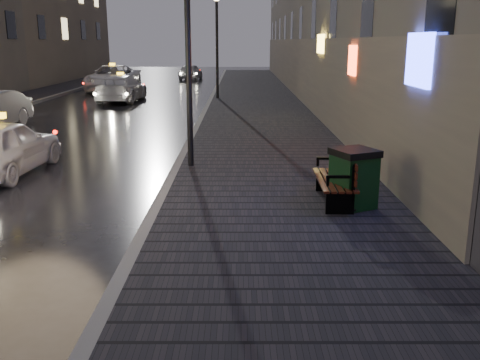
% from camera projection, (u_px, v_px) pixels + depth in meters
% --- Properties ---
extents(ground, '(120.00, 120.00, 0.00)m').
position_uv_depth(ground, '(18.00, 274.00, 7.35)').
color(ground, black).
rests_on(ground, ground).
extents(sidewalk, '(4.60, 58.00, 0.15)m').
position_uv_depth(sidewalk, '(256.00, 101.00, 27.65)').
color(sidewalk, black).
rests_on(sidewalk, ground).
extents(curb, '(0.20, 58.00, 0.15)m').
position_uv_depth(curb, '(210.00, 101.00, 27.65)').
color(curb, slate).
rests_on(curb, ground).
extents(sidewalk_far, '(2.40, 58.00, 0.15)m').
position_uv_depth(sidewalk_far, '(13.00, 101.00, 27.65)').
color(sidewalk_far, black).
rests_on(sidewalk_far, ground).
extents(curb_far, '(0.20, 58.00, 0.15)m').
position_uv_depth(curb_far, '(38.00, 101.00, 27.65)').
color(curb_far, slate).
rests_on(curb_far, ground).
extents(building_far_c, '(6.00, 22.00, 11.00)m').
position_uv_depth(building_far_c, '(38.00, 10.00, 43.70)').
color(building_far_c, '#6B6051').
rests_on(building_far_c, ground).
extents(lamp_near, '(0.36, 0.36, 5.28)m').
position_uv_depth(lamp_near, '(188.00, 24.00, 12.27)').
color(lamp_near, black).
rests_on(lamp_near, sidewalk).
extents(lamp_far, '(0.36, 0.36, 5.28)m').
position_uv_depth(lamp_far, '(217.00, 33.00, 27.75)').
color(lamp_far, black).
rests_on(lamp_far, sidewalk).
extents(bench, '(0.66, 1.80, 0.92)m').
position_uv_depth(bench, '(338.00, 178.00, 10.05)').
color(bench, black).
rests_on(bench, sidewalk).
extents(trash_bin, '(0.94, 0.94, 1.08)m').
position_uv_depth(trash_bin, '(354.00, 178.00, 9.71)').
color(trash_bin, black).
rests_on(trash_bin, sidewalk).
extents(taxi_near, '(1.83, 4.06, 1.35)m').
position_uv_depth(taxi_near, '(1.00, 147.00, 12.65)').
color(taxi_near, white).
rests_on(taxi_near, ground).
extents(taxi_mid, '(2.11, 4.83, 1.38)m').
position_uv_depth(taxi_mid, '(121.00, 88.00, 28.05)').
color(taxi_mid, silver).
rests_on(taxi_mid, ground).
extents(taxi_far, '(2.67, 5.78, 1.61)m').
position_uv_depth(taxi_far, '(113.00, 78.00, 33.96)').
color(taxi_far, silver).
rests_on(taxi_far, ground).
extents(car_far, '(1.87, 3.87, 1.27)m').
position_uv_depth(car_far, '(191.00, 72.00, 43.65)').
color(car_far, '#AAA9B2').
rests_on(car_far, ground).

